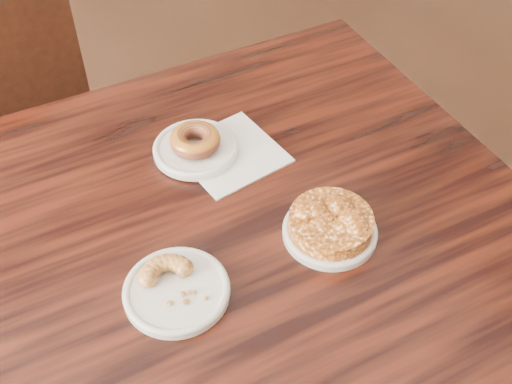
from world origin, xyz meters
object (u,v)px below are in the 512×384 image
cafe_table (252,345)px  cruller_fragment (175,284)px  glazed_donut (195,140)px  apple_fritter (331,220)px

cafe_table → cruller_fragment: bearing=-158.0°
glazed_donut → apple_fritter: (0.10, -0.29, 0.00)m
glazed_donut → cruller_fragment: size_ratio=0.93×
cafe_table → glazed_donut: bearing=92.0°
glazed_donut → apple_fritter: 0.31m
cruller_fragment → apple_fritter: bearing=-4.4°
cafe_table → cruller_fragment: (-0.16, -0.06, 0.40)m
cafe_table → apple_fritter: apple_fritter is taller
apple_fritter → cruller_fragment: bearing=175.6°
cruller_fragment → glazed_donut: bearing=58.0°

